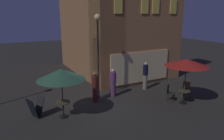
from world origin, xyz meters
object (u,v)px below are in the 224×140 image
(menu_sandwich_board, at_px, (36,107))
(patio_umbrella_0, at_px, (187,63))
(cafe_chair_1, at_px, (186,89))
(patron_standing_0, at_px, (113,83))
(patron_standing_2, at_px, (95,87))
(patron_standing_1, at_px, (145,76))
(cafe_chair_0, at_px, (169,91))
(cafe_table_1, at_px, (63,107))
(street_lamp_near_corner, at_px, (98,39))
(cafe_table_0, at_px, (184,95))
(patio_umbrella_1, at_px, (61,74))

(menu_sandwich_board, bearing_deg, patio_umbrella_0, -38.88)
(menu_sandwich_board, bearing_deg, cafe_chair_1, -34.11)
(patio_umbrella_0, distance_m, patron_standing_0, 4.23)
(patron_standing_2, bearing_deg, cafe_chair_1, 86.74)
(patio_umbrella_0, relative_size, cafe_chair_1, 2.58)
(patron_standing_0, xyz_separation_m, patron_standing_2, (-1.24, -0.22, 0.02))
(patron_standing_1, bearing_deg, patio_umbrella_0, -109.92)
(patron_standing_0, bearing_deg, cafe_chair_0, -89.20)
(cafe_table_1, bearing_deg, menu_sandwich_board, 153.53)
(street_lamp_near_corner, bearing_deg, patron_standing_1, -0.98)
(cafe_table_0, height_order, cafe_table_1, cafe_table_1)
(street_lamp_near_corner, xyz_separation_m, cafe_chair_1, (4.47, -2.39, -2.84))
(patio_umbrella_1, distance_m, cafe_chair_0, 6.06)
(patio_umbrella_0, bearing_deg, cafe_chair_1, 35.68)
(menu_sandwich_board, relative_size, patio_umbrella_1, 0.41)
(street_lamp_near_corner, bearing_deg, cafe_chair_0, -34.01)
(cafe_table_1, height_order, patron_standing_2, patron_standing_2)
(menu_sandwich_board, xyz_separation_m, cafe_table_1, (1.14, -0.57, 0.02))
(patio_umbrella_0, bearing_deg, cafe_chair_0, 123.87)
(cafe_table_0, bearing_deg, menu_sandwich_board, 164.34)
(cafe_chair_0, bearing_deg, patron_standing_0, -163.48)
(cafe_table_0, relative_size, cafe_chair_0, 0.79)
(cafe_table_1, height_order, cafe_chair_1, cafe_chair_1)
(cafe_chair_0, xyz_separation_m, patron_standing_2, (-3.71, 1.83, 0.32))
(patio_umbrella_0, distance_m, patio_umbrella_1, 6.42)
(cafe_chair_0, relative_size, patron_standing_1, 0.51)
(cafe_table_0, bearing_deg, patio_umbrella_1, 166.48)
(patio_umbrella_1, distance_m, cafe_chair_1, 7.19)
(patron_standing_0, bearing_deg, patio_umbrella_1, 150.37)
(cafe_chair_0, distance_m, cafe_chair_1, 1.17)
(cafe_table_1, distance_m, patio_umbrella_1, 1.58)
(street_lamp_near_corner, distance_m, cafe_chair_1, 5.81)
(patio_umbrella_0, bearing_deg, menu_sandwich_board, 164.34)
(cafe_table_0, distance_m, patron_standing_1, 2.91)
(menu_sandwich_board, xyz_separation_m, cafe_chair_0, (6.94, -1.41, 0.04))
(patron_standing_0, height_order, patron_standing_2, patron_standing_2)
(cafe_chair_0, distance_m, patron_standing_2, 4.15)
(cafe_table_1, relative_size, patio_umbrella_1, 0.32)
(patio_umbrella_1, relative_size, cafe_chair_0, 2.59)
(cafe_chair_0, distance_m, patron_standing_1, 2.21)
(cafe_chair_0, relative_size, patron_standing_2, 0.54)
(patron_standing_0, bearing_deg, cafe_table_1, 150.37)
(street_lamp_near_corner, height_order, cafe_chair_0, street_lamp_near_corner)
(cafe_table_0, xyz_separation_m, cafe_chair_0, (-0.44, 0.66, 0.04))
(patio_umbrella_0, distance_m, cafe_chair_1, 1.92)
(patio_umbrella_1, height_order, patron_standing_1, patio_umbrella_1)
(cafe_table_1, height_order, cafe_chair_0, cafe_chair_0)
(cafe_chair_0, height_order, patron_standing_2, patron_standing_2)
(street_lamp_near_corner, relative_size, cafe_chair_0, 5.21)
(patron_standing_2, bearing_deg, cafe_table_0, 77.93)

